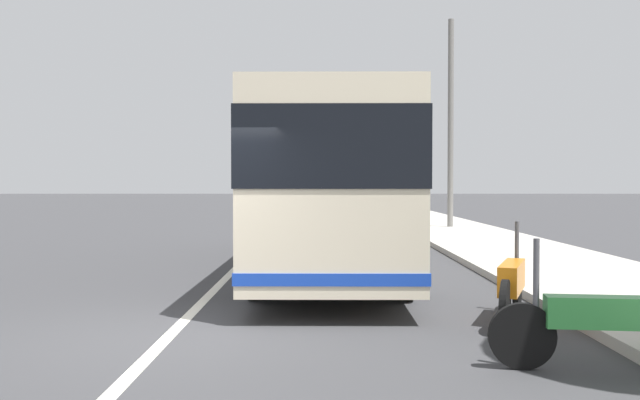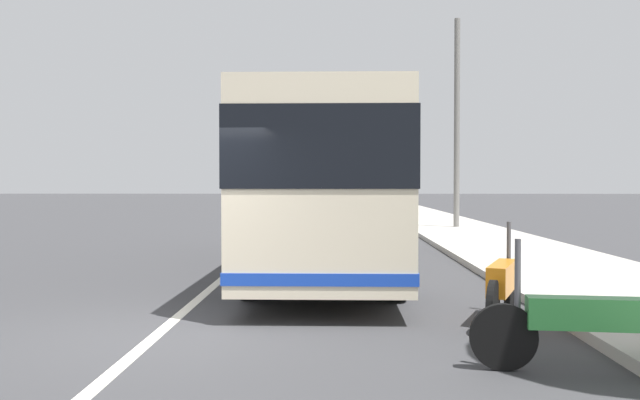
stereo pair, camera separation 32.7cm
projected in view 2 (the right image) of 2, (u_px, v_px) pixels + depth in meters
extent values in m
plane|color=#38383A|center=(159.00, 333.00, 8.19)|extent=(220.00, 220.00, 0.00)
cube|color=#B2ADA3|center=(509.00, 249.00, 18.05)|extent=(110.00, 3.60, 0.14)
cube|color=silver|center=(255.00, 251.00, 18.19)|extent=(110.00, 0.16, 0.01)
cube|color=beige|center=(328.00, 185.00, 14.22)|extent=(11.57, 2.57, 2.84)
cube|color=black|center=(328.00, 161.00, 14.21)|extent=(11.61, 2.61, 1.06)
cube|color=#193FB2|center=(328.00, 241.00, 14.25)|extent=(11.60, 2.60, 0.16)
cylinder|color=black|center=(288.00, 233.00, 17.98)|extent=(1.00, 0.31, 1.00)
cylinder|color=black|center=(373.00, 233.00, 17.91)|extent=(1.00, 0.31, 1.00)
cylinder|color=black|center=(251.00, 267.00, 10.59)|extent=(1.00, 0.31, 1.00)
cylinder|color=black|center=(396.00, 268.00, 10.52)|extent=(1.00, 0.31, 1.00)
cylinder|color=black|center=(504.00, 337.00, 6.54)|extent=(0.16, 0.65, 0.65)
cube|color=#338C3F|center=(597.00, 314.00, 6.42)|extent=(0.39, 1.30, 0.30)
cylinder|color=#4C4C51|center=(518.00, 275.00, 6.51)|extent=(0.06, 0.06, 0.70)
cylinder|color=black|center=(510.00, 288.00, 9.59)|extent=(0.63, 0.31, 0.65)
cylinder|color=black|center=(493.00, 307.00, 8.13)|extent=(0.63, 0.31, 0.65)
cube|color=orange|center=(502.00, 278.00, 8.85)|extent=(1.19, 0.66, 0.38)
cylinder|color=#4C4C51|center=(509.00, 247.00, 9.46)|extent=(0.06, 0.06, 0.70)
cube|color=black|center=(334.00, 202.00, 44.23)|extent=(4.58, 1.97, 0.78)
cube|color=black|center=(334.00, 192.00, 44.23)|extent=(2.17, 1.74, 0.54)
cylinder|color=black|center=(321.00, 205.00, 45.71)|extent=(0.65, 0.24, 0.64)
cylinder|color=black|center=(345.00, 205.00, 45.74)|extent=(0.65, 0.24, 0.64)
cylinder|color=black|center=(322.00, 207.00, 42.73)|extent=(0.65, 0.24, 0.64)
cylinder|color=black|center=(348.00, 207.00, 42.76)|extent=(0.65, 0.24, 0.64)
cube|color=red|center=(333.00, 199.00, 54.25)|extent=(3.97, 1.95, 0.81)
cube|color=black|center=(333.00, 190.00, 54.18)|extent=(1.85, 1.74, 0.49)
cylinder|color=black|center=(324.00, 201.00, 55.59)|extent=(0.65, 0.24, 0.64)
cylinder|color=black|center=(344.00, 202.00, 55.50)|extent=(0.65, 0.24, 0.64)
cylinder|color=black|center=(322.00, 202.00, 53.02)|extent=(0.65, 0.24, 0.64)
cylinder|color=black|center=(344.00, 202.00, 52.93)|extent=(0.65, 0.24, 0.64)
cylinder|color=slate|center=(457.00, 125.00, 26.00)|extent=(0.22, 0.22, 8.09)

